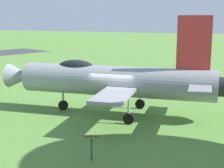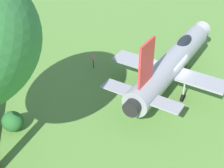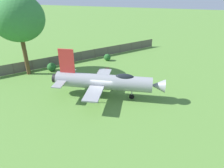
{
  "view_description": "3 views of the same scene",
  "coord_description": "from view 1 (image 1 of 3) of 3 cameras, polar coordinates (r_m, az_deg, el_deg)",
  "views": [
    {
      "loc": [
        -6.71,
        17.36,
        5.62
      ],
      "look_at": [
        0.36,
        -0.26,
        1.74
      ],
      "focal_mm": 52.69,
      "sensor_mm": 36.0,
      "label": 1
    },
    {
      "loc": [
        -18.43,
        -8.82,
        14.13
      ],
      "look_at": [
        -5.18,
        1.41,
        2.5
      ],
      "focal_mm": 51.39,
      "sensor_mm": 36.0,
      "label": 2
    },
    {
      "loc": [
        6.57,
        -20.13,
        12.28
      ],
      "look_at": [
        1.37,
        -1.2,
        2.45
      ],
      "focal_mm": 32.35,
      "sensor_mm": 36.0,
      "label": 3
    }
  ],
  "objects": [
    {
      "name": "display_jet",
      "position": [
        19.05,
        -0.37,
        0.7
      ],
      "size": [
        13.24,
        8.65,
        5.72
      ],
      "rotation": [
        0.0,
        0.0,
        0.11
      ],
      "color": "gray",
      "rests_on": "ground_plane"
    },
    {
      "name": "ground_plane",
      "position": [
        19.44,
        0.71,
        -5.26
      ],
      "size": [
        200.0,
        200.0,
        0.0
      ],
      "primitive_type": "plane",
      "color": "#568438"
    },
    {
      "name": "info_plaque",
      "position": [
        13.18,
        -3.59,
        -9.69
      ],
      "size": [
        0.71,
        0.61,
        1.14
      ],
      "color": "#333333",
      "rests_on": "ground_plane"
    }
  ]
}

